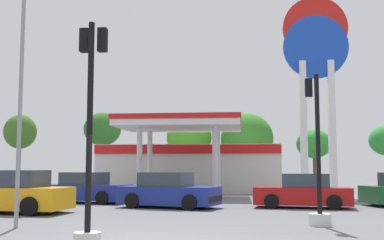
# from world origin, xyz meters

# --- Properties ---
(gas_station) EXTENTS (12.62, 11.52, 4.74)m
(gas_station) POSITION_xyz_m (-1.39, 22.83, 1.96)
(gas_station) COLOR beige
(gas_station) RESTS_ON ground
(station_pole_sign) EXTENTS (4.03, 0.56, 12.52)m
(station_pole_sign) POSITION_xyz_m (7.00, 18.92, 7.98)
(station_pole_sign) COLOR white
(station_pole_sign) RESTS_ON ground
(car_0) EXTENTS (4.79, 2.52, 1.65)m
(car_0) POSITION_xyz_m (-6.65, 6.80, 0.75)
(car_0) COLOR black
(car_0) RESTS_ON ground
(car_2) EXTENTS (4.34, 2.31, 1.49)m
(car_2) POSITION_xyz_m (4.93, 10.33, 0.67)
(car_2) COLOR black
(car_2) RESTS_ON ground
(car_4) EXTENTS (4.63, 2.91, 1.54)m
(car_4) POSITION_xyz_m (-0.93, 9.79, 0.70)
(car_4) COLOR black
(car_4) RESTS_ON ground
(car_5) EXTENTS (4.49, 2.55, 1.51)m
(car_5) POSITION_xyz_m (-5.43, 12.29, 0.69)
(car_5) COLOR black
(car_5) RESTS_ON ground
(traffic_signal_0) EXTENTS (0.66, 0.69, 4.63)m
(traffic_signal_0) POSITION_xyz_m (4.56, 3.84, 1.37)
(traffic_signal_0) COLOR silver
(traffic_signal_0) RESTS_ON ground
(traffic_signal_3) EXTENTS (0.65, 0.67, 5.17)m
(traffic_signal_3) POSITION_xyz_m (-1.26, -0.33, 2.20)
(traffic_signal_3) COLOR silver
(traffic_signal_3) RESTS_ON ground
(tree_0) EXTENTS (2.85, 2.85, 6.43)m
(tree_0) POSITION_xyz_m (-17.23, 29.51, 4.89)
(tree_0) COLOR brown
(tree_0) RESTS_ON ground
(tree_1) EXTENTS (3.26, 3.26, 6.56)m
(tree_1) POSITION_xyz_m (-9.82, 29.77, 5.08)
(tree_1) COLOR brown
(tree_1) RESTS_ON ground
(tree_2) EXTENTS (3.87, 3.87, 5.98)m
(tree_2) POSITION_xyz_m (-2.13, 29.62, 4.29)
(tree_2) COLOR brown
(tree_2) RESTS_ON ground
(tree_3) EXTENTS (4.55, 4.55, 6.43)m
(tree_3) POSITION_xyz_m (2.83, 30.59, 4.23)
(tree_3) COLOR brown
(tree_3) RESTS_ON ground
(tree_4) EXTENTS (3.03, 3.03, 5.06)m
(tree_4) POSITION_xyz_m (8.62, 31.31, 3.79)
(tree_4) COLOR brown
(tree_4) RESTS_ON ground
(corner_streetlamp) EXTENTS (0.24, 1.48, 7.45)m
(corner_streetlamp) POSITION_xyz_m (-4.28, 2.17, 4.44)
(corner_streetlamp) COLOR gray
(corner_streetlamp) RESTS_ON ground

